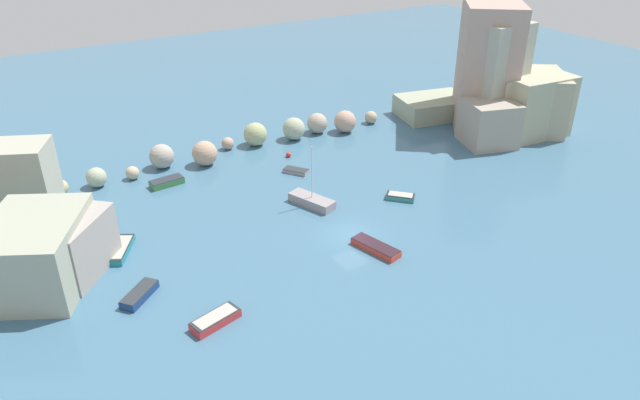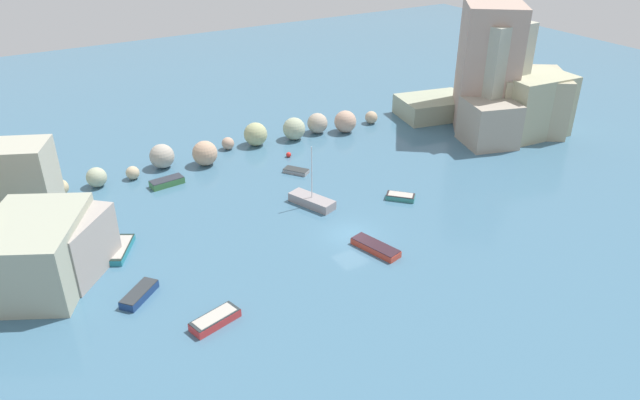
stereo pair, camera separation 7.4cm
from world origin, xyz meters
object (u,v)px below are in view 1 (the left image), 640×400
(moored_boat_4, at_px, (140,294))
(moored_boat_5, at_px, (296,171))
(moored_boat_2, at_px, (376,247))
(moored_boat_0, at_px, (312,201))
(moored_boat_6, at_px, (121,249))
(moored_boat_3, at_px, (215,320))
(channel_buoy, at_px, (288,155))
(moored_boat_1, at_px, (167,182))
(moored_boat_7, at_px, (400,196))

(moored_boat_4, distance_m, moored_boat_5, 23.56)
(moored_boat_2, bearing_deg, moored_boat_5, -20.12)
(moored_boat_0, height_order, moored_boat_2, moored_boat_0)
(moored_boat_0, height_order, moored_boat_5, moored_boat_0)
(moored_boat_4, relative_size, moored_boat_6, 0.78)
(moored_boat_6, bearing_deg, moored_boat_3, -135.22)
(moored_boat_2, bearing_deg, moored_boat_4, 63.95)
(channel_buoy, xyz_separation_m, moored_boat_2, (-2.63, -20.19, 0.01))
(channel_buoy, height_order, moored_boat_0, moored_boat_0)
(moored_boat_4, bearing_deg, moored_boat_1, -154.61)
(moored_boat_0, height_order, moored_boat_7, moored_boat_0)
(moored_boat_0, distance_m, moored_boat_1, 15.08)
(moored_boat_1, distance_m, moored_boat_6, 12.22)
(moored_boat_4, bearing_deg, moored_boat_7, 144.86)
(moored_boat_4, xyz_separation_m, moored_boat_5, (19.84, 12.70, -0.12))
(channel_buoy, distance_m, moored_boat_0, 11.31)
(moored_boat_1, height_order, moored_boat_6, moored_boat_1)
(moored_boat_3, bearing_deg, moored_boat_5, 33.26)
(moored_boat_4, distance_m, moored_boat_6, 6.77)
(moored_boat_0, xyz_separation_m, moored_boat_3, (-14.11, -11.28, -0.09))
(moored_boat_2, relative_size, moored_boat_3, 1.21)
(moored_boat_5, bearing_deg, channel_buoy, -52.86)
(channel_buoy, xyz_separation_m, moored_boat_5, (-1.21, -3.93, -0.07))
(moored_boat_2, bearing_deg, channel_buoy, -22.54)
(channel_buoy, distance_m, moored_boat_6, 22.92)
(channel_buoy, xyz_separation_m, moored_boat_0, (-3.27, -10.83, 0.16))
(moored_boat_3, distance_m, moored_boat_6, 12.67)
(moored_boat_2, distance_m, moored_boat_6, 20.79)
(moored_boat_0, height_order, moored_boat_3, moored_boat_0)
(channel_buoy, distance_m, moored_boat_5, 4.12)
(channel_buoy, height_order, moored_boat_7, channel_buoy)
(channel_buoy, xyz_separation_m, moored_boat_4, (-21.05, -16.63, 0.04))
(moored_boat_6, height_order, moored_boat_7, moored_boat_6)
(moored_boat_4, relative_size, moored_boat_5, 1.19)
(moored_boat_2, distance_m, moored_boat_4, 18.76)
(moored_boat_6, bearing_deg, moored_boat_4, -153.44)
(moored_boat_2, height_order, moored_boat_4, moored_boat_4)
(moored_boat_0, height_order, moored_boat_6, moored_boat_0)
(moored_boat_1, xyz_separation_m, moored_boat_6, (-7.04, -9.99, -0.05))
(moored_boat_1, bearing_deg, moored_boat_6, -131.27)
(moored_boat_5, bearing_deg, moored_boat_1, 36.18)
(moored_boat_2, relative_size, moored_boat_7, 1.64)
(moored_boat_7, bearing_deg, moored_boat_3, -114.31)
(moored_boat_1, bearing_deg, moored_boat_4, -119.96)
(moored_boat_7, bearing_deg, moored_boat_6, -143.84)
(channel_buoy, relative_size, moored_boat_0, 0.10)
(moored_boat_1, relative_size, moored_boat_5, 1.23)
(moored_boat_4, xyz_separation_m, moored_boat_6, (0.37, 6.76, -0.03))
(moored_boat_7, bearing_deg, moored_boat_2, -94.17)
(moored_boat_0, bearing_deg, moored_boat_5, -37.65)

